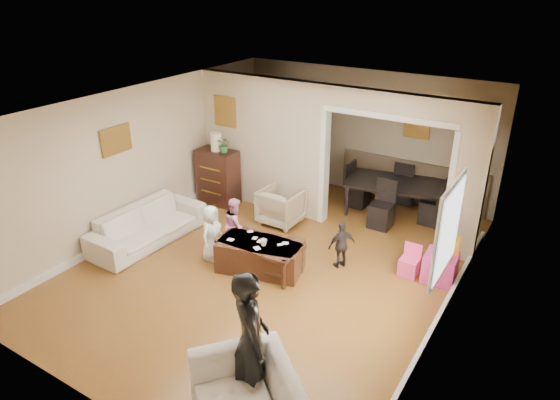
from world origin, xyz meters
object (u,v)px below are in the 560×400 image
Objects in this scene: armchair_back at (281,206)px; dresser at (218,177)px; child_kneel_b at (236,225)px; child_kneel_a at (211,233)px; table_lamp at (216,142)px; child_toddler at (342,245)px; play_table at (440,267)px; sofa at (148,225)px; coffee_cup at (264,242)px; dining_table at (394,198)px; coffee_table at (260,256)px; adult_person at (251,340)px; cyan_cup at (435,252)px.

dresser is at bearing -2.76° from armchair_back.
dresser is 1.18× the size of child_kneel_b.
table_lamp is at bearing 31.25° from child_kneel_a.
play_table is at bearing 142.79° from child_toddler.
coffee_cup is at bearing -82.46° from sofa.
play_table is 2.35m from dining_table.
dining_table is (3.26, 3.32, 0.02)m from sofa.
table_lamp reaches higher than child_kneel_b.
table_lamp reaches higher than coffee_table.
coffee_table is 0.80m from child_kneel_b.
adult_person reaches higher than sofa.
armchair_back is at bearing -39.52° from child_kneel_b.
adult_person is (-0.98, -3.43, 0.34)m from cyan_cup.
sofa is 19.80× the size of coffee_cup.
cyan_cup is (4.57, -0.54, -0.81)m from table_lamp.
armchair_back is 1.85m from table_lamp.
dining_table is (0.97, 3.10, -0.21)m from coffee_cup.
armchair_back is at bearing -38.93° from sofa.
cyan_cup is 0.04× the size of dining_table.
armchair_back is 0.40× the size of dining_table.
child_toddler reaches higher than armchair_back.
table_lamp is 4.50× the size of cyan_cup.
child_toddler is (1.05, 0.75, 0.15)m from coffee_table.
cyan_cup reaches higher than play_table.
child_kneel_a is (-2.28, 2.13, -0.35)m from adult_person.
dresser is 10.37× the size of coffee_cup.
child_kneel_a is at bearing -132.16° from dining_table.
coffee_table is at bearing -154.46° from cyan_cup.
sofa is 2.31m from coffee_cup.
dresser reaches higher than armchair_back.
table_lamp reaches higher than dining_table.
sofa is at bearing -173.09° from coffee_table.
adult_person is at bearing -47.83° from dresser.
child_kneel_b reaches higher than child_toddler.
child_kneel_b reaches higher than sofa.
child_toddler is (3.21, -0.93, -0.16)m from dresser.
adult_person is (3.59, -3.96, 0.27)m from dresser.
sofa reaches higher than play_table.
play_table is 3.69m from adult_person.
coffee_cup is at bearing 113.90° from armchair_back.
coffee_table is (2.16, -1.68, -1.06)m from table_lamp.
sofa is at bearing -145.72° from dining_table.
coffee_cup is at bearing -14.26° from child_toddler.
child_kneel_a is at bearing -0.92° from adult_person.
coffee_table is 1.37× the size of child_kneel_a.
child_kneel_a is at bearing -54.39° from table_lamp.
dresser reaches higher than child_kneel_b.
table_lamp is 3.33× the size of coffee_cup.
armchair_back is 2.22m from dining_table.
coffee_table is (2.19, 0.27, -0.07)m from sofa.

